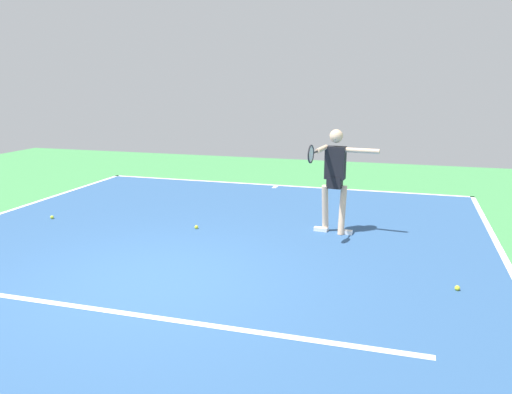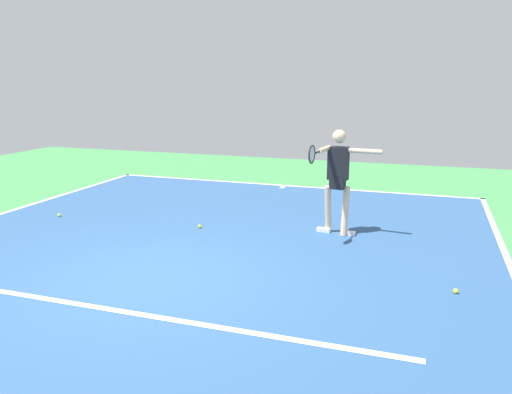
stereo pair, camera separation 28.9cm
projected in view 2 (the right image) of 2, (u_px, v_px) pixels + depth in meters
The scene contains 9 objects.
ground_plane at pixel (152, 280), 6.85m from camera, with size 22.16×22.16×0.00m, color #428E4C.
court_surface at pixel (152, 279), 6.85m from camera, with size 9.39×13.37×0.00m, color #2D5484.
court_line_baseline_near at pixel (285, 185), 12.98m from camera, with size 9.39×0.10×0.01m, color white.
court_line_service at pixel (110, 309), 5.96m from camera, with size 7.04×0.10×0.01m, color white.
court_line_centre_mark at pixel (283, 187), 12.79m from camera, with size 0.10×0.30×0.01m, color white.
tennis_player at pixel (338, 174), 8.65m from camera, with size 1.08×1.19×1.82m.
tennis_ball_near_service_line at pixel (200, 226), 9.23m from camera, with size 0.07×0.07×0.07m, color yellow.
tennis_ball_centre_court at pixel (59, 215), 10.00m from camera, with size 0.07×0.07×0.07m, color #CCE033.
tennis_ball_near_player at pixel (456, 291), 6.40m from camera, with size 0.07×0.07×0.07m, color yellow.
Camera 2 is at (-3.40, 5.64, 2.62)m, focal length 35.72 mm.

